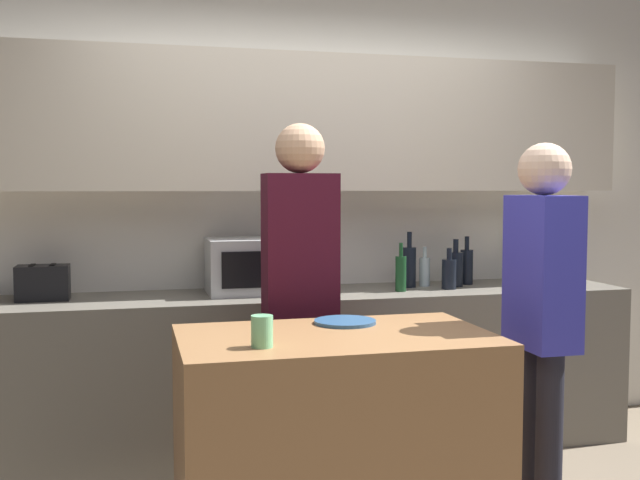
{
  "coord_description": "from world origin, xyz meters",
  "views": [
    {
      "loc": [
        -0.95,
        -2.58,
        1.47
      ],
      "look_at": [
        -0.19,
        0.44,
        1.25
      ],
      "focal_mm": 42.0,
      "sensor_mm": 36.0,
      "label": 1
    }
  ],
  "objects_px": {
    "bottle_0": "(401,273)",
    "bottle_2": "(425,271)",
    "bottle_1": "(409,266)",
    "cup_0": "(262,331)",
    "person_left": "(542,304)",
    "toaster": "(43,283)",
    "potted_plant": "(520,251)",
    "bottle_5": "(467,266)",
    "microwave": "(255,266)",
    "bottle_3": "(449,273)",
    "plate_on_island": "(345,322)",
    "bottle_4": "(456,268)",
    "person_center": "(300,274)"
  },
  "relations": [
    {
      "from": "bottle_3",
      "to": "bottle_1",
      "type": "bearing_deg",
      "value": 147.23
    },
    {
      "from": "plate_on_island",
      "to": "bottle_2",
      "type": "bearing_deg",
      "value": 53.82
    },
    {
      "from": "bottle_0",
      "to": "toaster",
      "type": "bearing_deg",
      "value": 175.8
    },
    {
      "from": "microwave",
      "to": "bottle_1",
      "type": "xyz_separation_m",
      "value": [
        0.9,
        0.01,
        -0.03
      ]
    },
    {
      "from": "bottle_0",
      "to": "bottle_2",
      "type": "xyz_separation_m",
      "value": [
        0.21,
        0.17,
        -0.02
      ]
    },
    {
      "from": "plate_on_island",
      "to": "cup_0",
      "type": "xyz_separation_m",
      "value": [
        -0.42,
        -0.37,
        0.05
      ]
    },
    {
      "from": "bottle_3",
      "to": "person_center",
      "type": "height_order",
      "value": "person_center"
    },
    {
      "from": "toaster",
      "to": "bottle_0",
      "type": "xyz_separation_m",
      "value": [
        1.9,
        -0.14,
        0.01
      ]
    },
    {
      "from": "bottle_0",
      "to": "bottle_2",
      "type": "distance_m",
      "value": 0.27
    },
    {
      "from": "bottle_0",
      "to": "bottle_2",
      "type": "relative_size",
      "value": 1.18
    },
    {
      "from": "bottle_4",
      "to": "person_center",
      "type": "bearing_deg",
      "value": -149.83
    },
    {
      "from": "bottle_1",
      "to": "cup_0",
      "type": "relative_size",
      "value": 2.81
    },
    {
      "from": "cup_0",
      "to": "person_left",
      "type": "relative_size",
      "value": 0.07
    },
    {
      "from": "bottle_1",
      "to": "bottle_0",
      "type": "bearing_deg",
      "value": -125.88
    },
    {
      "from": "toaster",
      "to": "person_left",
      "type": "bearing_deg",
      "value": -31.18
    },
    {
      "from": "microwave",
      "to": "person_center",
      "type": "relative_size",
      "value": 0.29
    },
    {
      "from": "bottle_1",
      "to": "toaster",
      "type": "bearing_deg",
      "value": -179.81
    },
    {
      "from": "toaster",
      "to": "bottle_1",
      "type": "xyz_separation_m",
      "value": [
        2.0,
        0.01,
        0.03
      ]
    },
    {
      "from": "microwave",
      "to": "cup_0",
      "type": "distance_m",
      "value": 1.45
    },
    {
      "from": "bottle_2",
      "to": "person_left",
      "type": "height_order",
      "value": "person_left"
    },
    {
      "from": "bottle_3",
      "to": "cup_0",
      "type": "xyz_separation_m",
      "value": [
        -1.3,
        -1.31,
        -0.02
      ]
    },
    {
      "from": "bottle_3",
      "to": "bottle_5",
      "type": "height_order",
      "value": "bottle_5"
    },
    {
      "from": "microwave",
      "to": "person_center",
      "type": "xyz_separation_m",
      "value": [
        0.11,
        -0.64,
        0.02
      ]
    },
    {
      "from": "microwave",
      "to": "bottle_2",
      "type": "distance_m",
      "value": 1.01
    },
    {
      "from": "potted_plant",
      "to": "bottle_5",
      "type": "xyz_separation_m",
      "value": [
        -0.32,
        0.05,
        -0.09
      ]
    },
    {
      "from": "cup_0",
      "to": "plate_on_island",
      "type": "bearing_deg",
      "value": 41.88
    },
    {
      "from": "bottle_4",
      "to": "bottle_2",
      "type": "bearing_deg",
      "value": 164.02
    },
    {
      "from": "potted_plant",
      "to": "person_left",
      "type": "bearing_deg",
      "value": -115.39
    },
    {
      "from": "bottle_0",
      "to": "bottle_4",
      "type": "height_order",
      "value": "bottle_4"
    },
    {
      "from": "bottle_0",
      "to": "bottle_2",
      "type": "bearing_deg",
      "value": 39.32
    },
    {
      "from": "bottle_4",
      "to": "person_left",
      "type": "height_order",
      "value": "person_left"
    },
    {
      "from": "plate_on_island",
      "to": "person_left",
      "type": "height_order",
      "value": "person_left"
    },
    {
      "from": "bottle_2",
      "to": "bottle_5",
      "type": "distance_m",
      "value": 0.28
    },
    {
      "from": "microwave",
      "to": "bottle_3",
      "type": "xyz_separation_m",
      "value": [
        1.1,
        -0.12,
        -0.06
      ]
    },
    {
      "from": "potted_plant",
      "to": "bottle_1",
      "type": "bearing_deg",
      "value": 179.45
    },
    {
      "from": "cup_0",
      "to": "person_left",
      "type": "height_order",
      "value": "person_left"
    },
    {
      "from": "person_center",
      "to": "person_left",
      "type": "bearing_deg",
      "value": 144.46
    },
    {
      "from": "cup_0",
      "to": "toaster",
      "type": "bearing_deg",
      "value": 121.94
    },
    {
      "from": "bottle_1",
      "to": "bottle_2",
      "type": "height_order",
      "value": "bottle_1"
    },
    {
      "from": "potted_plant",
      "to": "person_center",
      "type": "height_order",
      "value": "person_center"
    },
    {
      "from": "cup_0",
      "to": "person_left",
      "type": "bearing_deg",
      "value": 7.57
    },
    {
      "from": "potted_plant",
      "to": "microwave",
      "type": "bearing_deg",
      "value": -179.94
    },
    {
      "from": "bottle_2",
      "to": "bottle_4",
      "type": "distance_m",
      "value": 0.18
    },
    {
      "from": "potted_plant",
      "to": "bottle_3",
      "type": "bearing_deg",
      "value": -166.94
    },
    {
      "from": "potted_plant",
      "to": "person_left",
      "type": "distance_m",
      "value": 1.41
    },
    {
      "from": "bottle_1",
      "to": "bottle_5",
      "type": "relative_size",
      "value": 1.12
    },
    {
      "from": "bottle_2",
      "to": "cup_0",
      "type": "bearing_deg",
      "value": -129.66
    },
    {
      "from": "microwave",
      "to": "toaster",
      "type": "height_order",
      "value": "microwave"
    },
    {
      "from": "potted_plant",
      "to": "cup_0",
      "type": "xyz_separation_m",
      "value": [
        -1.81,
        -1.43,
        -0.13
      ]
    },
    {
      "from": "bottle_2",
      "to": "microwave",
      "type": "bearing_deg",
      "value": -177.94
    }
  ]
}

